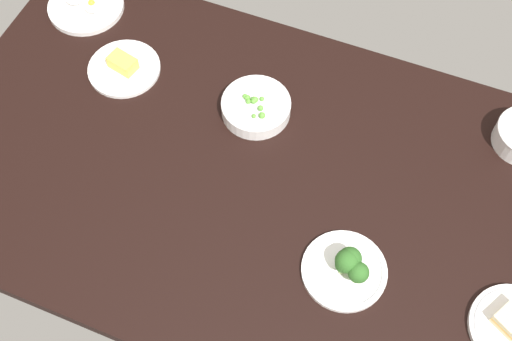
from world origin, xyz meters
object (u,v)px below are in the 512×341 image
plate_cheese (124,67)px  bowl_peas (256,107)px  plate_broccoli (347,267)px  plate_eggs (85,5)px

plate_cheese → bowl_peas: 36.39cm
plate_broccoli → plate_eggs: bearing=-27.4°
plate_broccoli → plate_eggs: 101.16cm
plate_cheese → plate_broccoli: 76.70cm
plate_cheese → bowl_peas: (-36.37, -0.49, 1.16)cm
plate_cheese → plate_broccoli: (-69.96, 31.39, 1.77)cm
plate_broccoli → plate_eggs: plate_broccoli is taller
plate_eggs → bowl_peas: size_ratio=1.20×
plate_cheese → plate_eggs: 24.97cm
plate_broccoli → plate_eggs: size_ratio=0.90×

